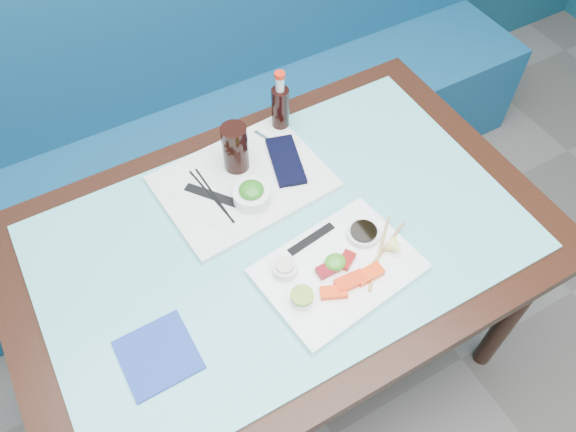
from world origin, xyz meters
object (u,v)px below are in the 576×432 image
cola_bottle_body (280,110)px  sashimi_plate (338,270)px  booth_bench (178,137)px  blue_napkin (158,355)px  dining_table (282,255)px  serving_tray (243,182)px  cola_glass (235,148)px  seaweed_bowl (252,196)px

cola_bottle_body → sashimi_plate: bearing=-103.2°
booth_bench → blue_napkin: (-0.40, -0.99, 0.39)m
booth_bench → blue_napkin: bearing=-112.0°
sashimi_plate → dining_table: bearing=106.0°
serving_tray → cola_glass: cola_glass is taller
dining_table → serving_tray: size_ratio=3.16×
dining_table → cola_bottle_body: size_ratio=9.55×
serving_tray → cola_bottle_body: bearing=30.8°
booth_bench → seaweed_bowl: (-0.02, -0.71, 0.42)m
serving_tray → seaweed_bowl: seaweed_bowl is taller
serving_tray → booth_bench: bearing=84.5°
seaweed_bowl → cola_glass: size_ratio=0.69×
cola_glass → sashimi_plate: bearing=-80.9°
booth_bench → cola_glass: (0.00, -0.58, 0.47)m
dining_table → cola_bottle_body: cola_bottle_body is taller
cola_glass → blue_napkin: size_ratio=0.90×
blue_napkin → dining_table: bearing=20.3°
cola_bottle_body → serving_tray: bearing=-144.4°
dining_table → seaweed_bowl: 0.18m
seaweed_bowl → cola_bottle_body: size_ratio=0.69×
serving_tray → sashimi_plate: bearing=-82.9°
booth_bench → cola_glass: booth_bench is taller
cola_bottle_body → cola_glass: bearing=-155.3°
dining_table → blue_napkin: size_ratio=8.61×
serving_tray → cola_glass: bearing=74.9°
dining_table → cola_bottle_body: bearing=61.3°
seaweed_bowl → blue_napkin: 0.47m
sashimi_plate → seaweed_bowl: bearing=99.4°
sashimi_plate → blue_napkin: bearing=170.8°
serving_tray → blue_napkin: serving_tray is taller
sashimi_plate → cola_glass: cola_glass is taller
booth_bench → dining_table: (0.00, -0.84, 0.29)m
seaweed_bowl → cola_glass: 0.14m
cola_glass → blue_napkin: 0.58m
dining_table → cola_bottle_body: 0.43m
sashimi_plate → seaweed_bowl: 0.31m
blue_napkin → cola_glass: bearing=45.4°
dining_table → serving_tray: 0.23m
sashimi_plate → serving_tray: sashimi_plate is taller
sashimi_plate → cola_bottle_body: cola_bottle_body is taller
seaweed_bowl → cola_glass: cola_glass is taller
booth_bench → blue_napkin: size_ratio=18.46×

